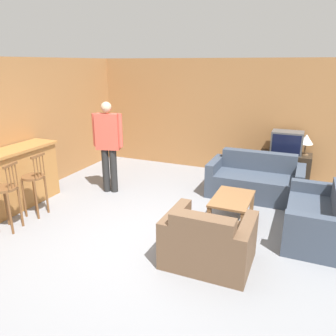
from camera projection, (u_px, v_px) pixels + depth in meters
The scene contains 13 objects.
ground_plane at pixel (155, 240), 4.83m from camera, with size 24.00×24.00×0.00m, color gray.
wall_back at pixel (222, 116), 7.66m from camera, with size 9.40×0.08×2.60m.
wall_left at pixel (46, 123), 6.78m from camera, with size 0.08×8.70×2.60m.
bar_chair_near at pixel (6, 195), 4.98m from camera, with size 0.43×0.43×1.09m.
bar_chair_mid at pixel (34, 183), 5.47m from camera, with size 0.38×0.38×1.09m.
couch_far at pixel (255, 181), 6.37m from camera, with size 1.76×0.90×0.82m.
armchair_near at pixel (208, 242), 4.20m from camera, with size 1.10×0.86×0.80m.
loveseat_right at pixel (319, 219), 4.83m from camera, with size 0.83×1.51×0.79m.
coffee_table at pixel (232, 201), 5.27m from camera, with size 0.59×0.92×0.44m.
tv_unit at pixel (284, 168), 7.08m from camera, with size 1.06×0.52×0.65m.
tv at pixel (287, 143), 6.91m from camera, with size 0.63×0.43×0.48m.
table_lamp at pixel (306, 140), 6.74m from camera, with size 0.28×0.28×0.45m.
person_by_window at pixel (108, 142), 6.37m from camera, with size 0.58×0.29×1.80m.
Camera 1 is at (1.85, -3.85, 2.50)m, focal length 35.00 mm.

